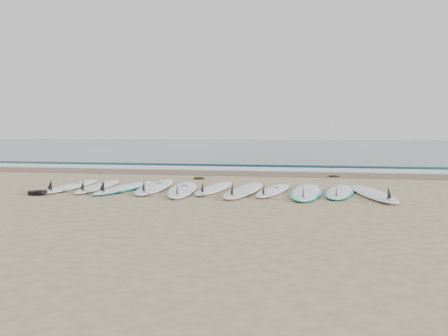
% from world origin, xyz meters
% --- Properties ---
extents(ground, '(120.00, 120.00, 0.00)m').
position_xyz_m(ground, '(0.00, 0.00, 0.00)').
color(ground, tan).
extents(ocean, '(120.00, 55.00, 0.03)m').
position_xyz_m(ocean, '(0.00, 32.50, 0.01)').
color(ocean, '#224E5A').
rests_on(ocean, ground).
extents(wet_sand_band, '(120.00, 1.80, 0.01)m').
position_xyz_m(wet_sand_band, '(0.00, 4.10, 0.01)').
color(wet_sand_band, brown).
rests_on(wet_sand_band, ground).
extents(foam_band, '(120.00, 1.40, 0.04)m').
position_xyz_m(foam_band, '(0.00, 5.50, 0.02)').
color(foam_band, silver).
rests_on(foam_band, ground).
extents(wave_crest, '(120.00, 1.00, 0.10)m').
position_xyz_m(wave_crest, '(0.00, 7.00, 0.05)').
color(wave_crest, '#224E5A').
rests_on(wave_crest, ground).
extents(surfboard_0, '(0.65, 2.55, 0.32)m').
position_xyz_m(surfboard_0, '(-3.32, -0.16, 0.06)').
color(surfboard_0, white).
rests_on(surfboard_0, ground).
extents(surfboard_1, '(0.74, 2.49, 0.31)m').
position_xyz_m(surfboard_1, '(-2.69, -0.07, 0.05)').
color(surfboard_1, white).
rests_on(surfboard_1, ground).
extents(surfboard_2, '(0.87, 2.55, 0.32)m').
position_xyz_m(surfboard_2, '(-2.02, -0.11, 0.05)').
color(surfboard_2, white).
rests_on(surfboard_2, ground).
extents(surfboard_3, '(0.88, 2.88, 0.36)m').
position_xyz_m(surfboard_3, '(-1.37, 0.08, 0.06)').
color(surfboard_3, white).
rests_on(surfboard_3, ground).
extents(surfboard_4, '(1.01, 2.79, 0.35)m').
position_xyz_m(surfboard_4, '(-0.63, -0.24, 0.06)').
color(surfboard_4, white).
rests_on(surfboard_4, ground).
extents(surfboard_5, '(0.71, 2.43, 0.31)m').
position_xyz_m(surfboard_5, '(-0.00, 0.12, 0.05)').
color(surfboard_5, white).
rests_on(surfboard_5, ground).
extents(surfboard_6, '(0.85, 2.78, 0.35)m').
position_xyz_m(surfboard_6, '(0.70, -0.13, 0.06)').
color(surfboard_6, white).
rests_on(surfboard_6, ground).
extents(surfboard_7, '(0.86, 2.36, 0.30)m').
position_xyz_m(surfboard_7, '(1.31, 0.01, 0.05)').
color(surfboard_7, white).
rests_on(surfboard_7, ground).
extents(surfboard_8, '(0.82, 2.75, 0.34)m').
position_xyz_m(surfboard_8, '(2.01, -0.09, 0.05)').
color(surfboard_8, white).
rests_on(surfboard_8, ground).
extents(surfboard_9, '(0.93, 2.46, 0.31)m').
position_xyz_m(surfboard_9, '(2.70, 0.11, 0.05)').
color(surfboard_9, white).
rests_on(surfboard_9, ground).
extents(surfboard_10, '(0.94, 2.69, 0.34)m').
position_xyz_m(surfboard_10, '(3.35, -0.15, 0.06)').
color(surfboard_10, white).
rests_on(surfboard_10, ground).
extents(seaweed_near, '(0.34, 0.27, 0.07)m').
position_xyz_m(seaweed_near, '(-0.86, 2.26, 0.03)').
color(seaweed_near, black).
rests_on(seaweed_near, ground).
extents(seaweed_far, '(0.31, 0.24, 0.06)m').
position_xyz_m(seaweed_far, '(2.81, 3.46, 0.03)').
color(seaweed_far, black).
rests_on(seaweed_far, ground).
extents(leash_coil, '(0.46, 0.36, 0.11)m').
position_xyz_m(leash_coil, '(-3.43, -1.24, 0.05)').
color(leash_coil, black).
rests_on(leash_coil, ground).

